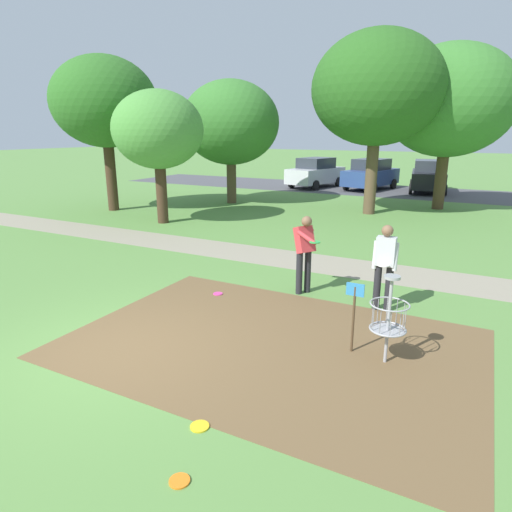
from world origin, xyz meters
name	(u,v)px	position (x,y,z in m)	size (l,w,h in m)	color
ground_plane	(114,351)	(0.00, 0.00, 0.00)	(160.00, 160.00, 0.00)	#5B8942
dirt_tee_pad	(271,343)	(2.11, 1.41, 0.00)	(6.60, 4.55, 0.01)	brown
disc_golf_basket	(385,315)	(3.87, 1.68, 0.75)	(0.98, 0.58, 1.39)	#9E9EA3
player_foreground_watching	(385,263)	(3.43, 3.72, 0.97)	(0.47, 0.41, 1.71)	#232328
player_throwing	(305,249)	(1.71, 3.89, 0.99)	(0.79, 0.97, 1.71)	#232328
frisbee_near_basket	(200,426)	(2.30, -0.92, 0.01)	(0.23, 0.23, 0.02)	gold
frisbee_by_tee	(179,481)	(2.61, -1.72, 0.01)	(0.21, 0.21, 0.02)	orange
frisbee_mid_grass	(218,294)	(0.10, 2.95, 0.01)	(0.21, 0.21, 0.02)	#E53D99
tree_near_left	(377,89)	(0.61, 14.29, 5.05)	(5.28, 5.28, 7.31)	brown
tree_near_right	(105,103)	(-9.81, 9.85, 4.59)	(4.43, 4.43, 6.50)	#422D1E
tree_mid_left	(158,130)	(-5.99, 8.61, 3.45)	(3.35, 3.35, 4.90)	#422D1E
tree_mid_center	(449,101)	(3.11, 16.95, 4.66)	(5.55, 5.55, 7.03)	#4C3823
tree_mid_right	(231,123)	(-6.17, 14.13, 3.80)	(4.61, 4.61, 5.78)	brown
parking_lot_strip	(392,191)	(0.00, 22.40, 0.00)	(36.00, 6.00, 0.01)	#4C4C51
parked_car_leftmost	(316,173)	(-4.71, 22.12, 0.92)	(2.76, 4.51, 1.84)	silver
parked_car_center_left	(371,174)	(-1.33, 22.56, 0.92)	(2.75, 4.51, 1.84)	#2D4784
parked_car_center_right	(428,176)	(1.92, 22.89, 0.92)	(2.40, 4.41, 1.84)	black
gravel_path	(277,257)	(0.00, 6.19, 0.00)	(40.00, 1.68, 0.00)	gray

